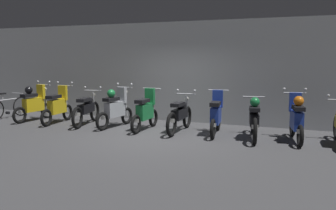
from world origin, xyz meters
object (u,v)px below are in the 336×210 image
(motorbike_slot_2, at_px, (87,109))
(motorbike_slot_1, at_px, (58,106))
(motorbike_slot_3, at_px, (115,108))
(motorbike_slot_8, at_px, (297,119))
(motorbike_slot_0, at_px, (34,104))
(motorbike_slot_5, at_px, (180,114))
(motorbike_slot_7, at_px, (254,118))
(motorbike_slot_4, at_px, (145,112))
(bicycle, at_px, (9,107))
(motorbike_slot_6, at_px, (216,115))

(motorbike_slot_2, bearing_deg, motorbike_slot_1, -174.94)
(motorbike_slot_2, height_order, motorbike_slot_3, motorbike_slot_3)
(motorbike_slot_8, bearing_deg, motorbike_slot_0, 179.94)
(motorbike_slot_5, height_order, motorbike_slot_8, motorbike_slot_8)
(motorbike_slot_3, bearing_deg, motorbike_slot_0, -179.89)
(motorbike_slot_3, xyz_separation_m, motorbike_slot_7, (4.04, -0.09, -0.04))
(motorbike_slot_1, xyz_separation_m, motorbike_slot_4, (3.04, 0.01, -0.00))
(motorbike_slot_2, xyz_separation_m, motorbike_slot_7, (5.06, -0.10, 0.03))
(motorbike_slot_1, bearing_deg, motorbike_slot_5, 1.47)
(motorbike_slot_3, bearing_deg, bicycle, 178.65)
(motorbike_slot_1, distance_m, bicycle, 2.23)
(motorbike_slot_2, height_order, motorbike_slot_4, motorbike_slot_4)
(motorbike_slot_8, bearing_deg, motorbike_slot_6, 177.87)
(motorbike_slot_4, bearing_deg, motorbike_slot_2, 177.81)
(motorbike_slot_1, bearing_deg, motorbike_slot_8, 0.48)
(motorbike_slot_8, relative_size, bicycle, 0.97)
(motorbike_slot_1, relative_size, motorbike_slot_2, 0.87)
(motorbike_slot_6, height_order, bicycle, motorbike_slot_6)
(motorbike_slot_7, xyz_separation_m, motorbike_slot_8, (1.01, 0.07, 0.04))
(motorbike_slot_4, height_order, bicycle, motorbike_slot_4)
(motorbike_slot_4, bearing_deg, motorbike_slot_5, 5.19)
(motorbike_slot_6, bearing_deg, motorbike_slot_8, -2.13)
(motorbike_slot_6, bearing_deg, motorbike_slot_5, -178.22)
(motorbike_slot_3, bearing_deg, motorbike_slot_5, 0.85)
(bicycle, bearing_deg, motorbike_slot_4, -1.76)
(motorbike_slot_1, distance_m, motorbike_slot_4, 3.04)
(motorbike_slot_0, bearing_deg, motorbike_slot_1, -3.89)
(motorbike_slot_5, distance_m, motorbike_slot_8, 3.03)
(motorbike_slot_0, bearing_deg, motorbike_slot_5, 0.40)
(motorbike_slot_4, bearing_deg, motorbike_slot_3, 176.48)
(motorbike_slot_4, distance_m, motorbike_slot_5, 1.02)
(motorbike_slot_8, xyz_separation_m, bicycle, (-9.29, 0.11, -0.21))
(motorbike_slot_1, distance_m, motorbike_slot_7, 6.07)
(motorbike_slot_7, bearing_deg, motorbike_slot_2, 178.85)
(motorbike_slot_0, xyz_separation_m, motorbike_slot_8, (8.09, -0.01, 0.00))
(motorbike_slot_6, bearing_deg, motorbike_slot_2, -179.35)
(motorbike_slot_1, relative_size, motorbike_slot_3, 1.00)
(motorbike_slot_2, xyz_separation_m, motorbike_slot_3, (1.02, -0.02, 0.08))
(motorbike_slot_1, distance_m, motorbike_slot_5, 4.05)
(motorbike_slot_8, bearing_deg, motorbike_slot_2, 179.72)
(motorbike_slot_2, distance_m, motorbike_slot_7, 5.06)
(motorbike_slot_1, height_order, motorbike_slot_3, same)
(motorbike_slot_5, bearing_deg, motorbike_slot_0, -179.60)
(motorbike_slot_6, bearing_deg, motorbike_slot_4, -176.51)
(motorbike_slot_4, xyz_separation_m, motorbike_slot_6, (2.02, 0.12, 0.00))
(motorbike_slot_4, bearing_deg, motorbike_slot_8, 0.68)
(motorbike_slot_3, bearing_deg, motorbike_slot_6, 1.16)
(motorbike_slot_3, relative_size, motorbike_slot_4, 1.00)
(motorbike_slot_3, bearing_deg, motorbike_slot_2, 179.13)
(motorbike_slot_6, distance_m, motorbike_slot_7, 1.02)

